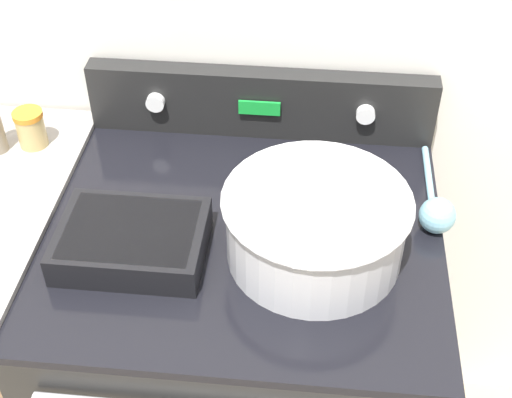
{
  "coord_description": "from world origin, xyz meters",
  "views": [
    {
      "loc": [
        0.12,
        -0.64,
        1.87
      ],
      "look_at": [
        0.02,
        0.36,
        0.99
      ],
      "focal_mm": 50.0,
      "sensor_mm": 36.0,
      "label": 1
    }
  ],
  "objects_px": {
    "spice_jar_orange_cap": "(31,128)",
    "casserole_dish": "(132,239)",
    "mixing_bowl": "(316,223)",
    "ladle": "(436,211)"
  },
  "relations": [
    {
      "from": "ladle",
      "to": "spice_jar_orange_cap",
      "type": "bearing_deg",
      "value": 169.6
    },
    {
      "from": "mixing_bowl",
      "to": "ladle",
      "type": "relative_size",
      "value": 1.19
    },
    {
      "from": "ladle",
      "to": "spice_jar_orange_cap",
      "type": "relative_size",
      "value": 3.37
    },
    {
      "from": "spice_jar_orange_cap",
      "to": "mixing_bowl",
      "type": "bearing_deg",
      "value": -22.92
    },
    {
      "from": "casserole_dish",
      "to": "ladle",
      "type": "height_order",
      "value": "ladle"
    },
    {
      "from": "mixing_bowl",
      "to": "spice_jar_orange_cap",
      "type": "relative_size",
      "value": 4.02
    },
    {
      "from": "casserole_dish",
      "to": "ladle",
      "type": "xyz_separation_m",
      "value": [
        0.56,
        0.14,
        -0.0
      ]
    },
    {
      "from": "mixing_bowl",
      "to": "ladle",
      "type": "distance_m",
      "value": 0.26
    },
    {
      "from": "mixing_bowl",
      "to": "casserole_dish",
      "type": "distance_m",
      "value": 0.33
    },
    {
      "from": "spice_jar_orange_cap",
      "to": "casserole_dish",
      "type": "bearing_deg",
      "value": -45.42
    }
  ]
}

